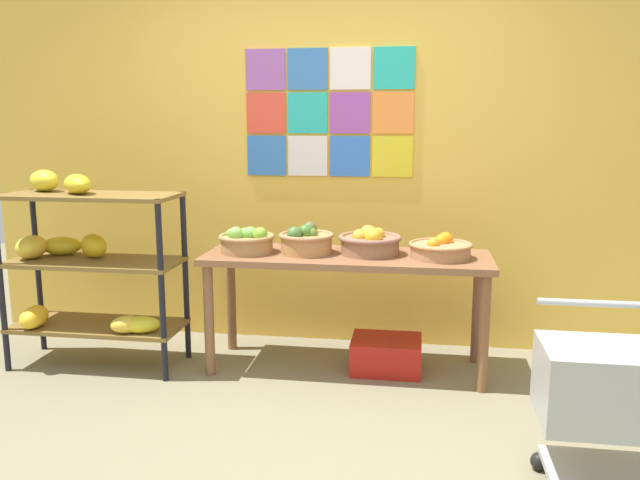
# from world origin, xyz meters

# --- Properties ---
(ground) EXTENTS (9.26, 9.26, 0.00)m
(ground) POSITION_xyz_m (0.00, 0.00, 0.00)
(ground) COLOR #7B7359
(back_wall_with_art) EXTENTS (4.95, 0.07, 2.60)m
(back_wall_with_art) POSITION_xyz_m (-0.00, 1.66, 1.30)
(back_wall_with_art) COLOR gold
(back_wall_with_art) RESTS_ON ground
(banana_shelf_unit) EXTENTS (1.06, 0.49, 1.23)m
(banana_shelf_unit) POSITION_xyz_m (-1.47, 0.94, 0.69)
(banana_shelf_unit) COLOR black
(banana_shelf_unit) RESTS_ON ground
(display_table) EXTENTS (1.73, 0.59, 0.73)m
(display_table) POSITION_xyz_m (0.17, 1.11, 0.64)
(display_table) COLOR brown
(display_table) RESTS_ON ground
(fruit_basket_back_right) EXTENTS (0.37, 0.37, 0.14)m
(fruit_basket_back_right) POSITION_xyz_m (0.73, 1.10, 0.78)
(fruit_basket_back_right) COLOR #B17B50
(fruit_basket_back_right) RESTS_ON display_table
(fruit_basket_left) EXTENTS (0.38, 0.38, 0.17)m
(fruit_basket_left) POSITION_xyz_m (0.31, 1.15, 0.80)
(fruit_basket_left) COLOR #926548
(fruit_basket_left) RESTS_ON display_table
(fruit_basket_back_left) EXTENTS (0.34, 0.34, 0.18)m
(fruit_basket_back_left) POSITION_xyz_m (-0.08, 1.11, 0.81)
(fruit_basket_back_left) COLOR #B57E4A
(fruit_basket_back_left) RESTS_ON display_table
(fruit_basket_right) EXTENTS (0.35, 0.35, 0.17)m
(fruit_basket_right) POSITION_xyz_m (-0.45, 1.07, 0.80)
(fruit_basket_right) COLOR #A97A49
(fruit_basket_right) RESTS_ON display_table
(produce_crate_under_table) EXTENTS (0.43, 0.34, 0.20)m
(produce_crate_under_table) POSITION_xyz_m (0.42, 1.11, 0.10)
(produce_crate_under_table) COLOR red
(produce_crate_under_table) RESTS_ON ground
(shopping_cart) EXTENTS (0.51, 0.42, 0.77)m
(shopping_cart) POSITION_xyz_m (1.36, -0.09, 0.44)
(shopping_cart) COLOR black
(shopping_cart) RESTS_ON ground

